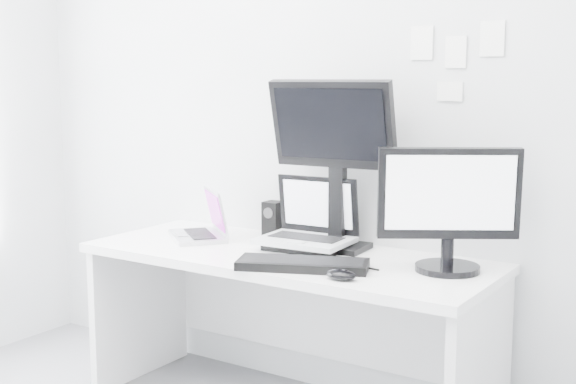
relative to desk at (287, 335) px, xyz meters
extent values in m
plane|color=silver|center=(0.00, 0.35, 0.99)|extent=(3.60, 0.00, 3.60)
cube|color=white|center=(0.00, 0.00, 0.00)|extent=(1.80, 0.70, 0.73)
cube|color=#BCBCC1|center=(-0.52, 0.03, 0.49)|extent=(0.40, 0.39, 0.24)
cube|color=black|center=(-0.26, 0.28, 0.45)|extent=(0.09, 0.09, 0.16)
cube|color=silver|center=(0.03, 0.09, 0.53)|extent=(0.41, 0.33, 0.32)
cube|color=black|center=(0.13, 0.19, 0.75)|extent=(0.57, 0.24, 0.76)
cube|color=black|center=(0.69, 0.08, 0.62)|extent=(0.60, 0.50, 0.50)
cube|color=black|center=(0.20, -0.19, 0.38)|extent=(0.55, 0.37, 0.03)
ellipsoid|color=black|center=(0.41, -0.26, 0.38)|extent=(0.12, 0.08, 0.04)
cube|color=white|center=(0.45, 0.34, 1.26)|extent=(0.10, 0.00, 0.14)
cube|color=white|center=(0.60, 0.34, 1.22)|extent=(0.09, 0.00, 0.13)
cube|color=white|center=(0.75, 0.34, 1.26)|extent=(0.10, 0.00, 0.14)
cube|color=white|center=(0.58, 0.34, 1.05)|extent=(0.11, 0.00, 0.08)
camera|label=1|loc=(1.77, -2.70, 1.11)|focal=48.08mm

